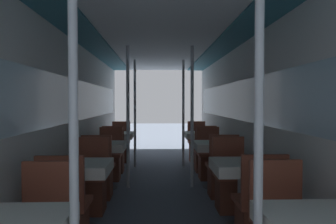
% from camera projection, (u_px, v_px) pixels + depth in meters
% --- Properties ---
extents(wall_left, '(0.05, 9.98, 2.27)m').
position_uv_depth(wall_left, '(67.00, 117.00, 4.46)').
color(wall_left, silver).
rests_on(wall_left, ground_plane).
extents(wall_right, '(0.05, 9.98, 2.27)m').
position_uv_depth(wall_right, '(253.00, 117.00, 4.55)').
color(wall_right, silver).
rests_on(wall_right, ground_plane).
extents(ceiling_panel, '(2.57, 9.98, 0.07)m').
position_uv_depth(ceiling_panel, '(161.00, 33.00, 4.47)').
color(ceiling_panel, silver).
rests_on(ceiling_panel, wall_left).
extents(support_pole_left_0, '(0.05, 0.05, 2.27)m').
position_uv_depth(support_pole_left_0, '(74.00, 146.00, 1.80)').
color(support_pole_left_0, silver).
rests_on(support_pole_left_0, ground_plane).
extents(dining_table_left_1, '(0.65, 0.65, 0.73)m').
position_uv_depth(dining_table_left_1, '(80.00, 173.00, 3.51)').
color(dining_table_left_1, '#4C4C51').
rests_on(dining_table_left_1, ground_plane).
extents(chair_left_near_1, '(0.42, 0.42, 0.92)m').
position_uv_depth(chair_left_near_1, '(65.00, 222.00, 2.96)').
color(chair_left_near_1, brown).
rests_on(chair_left_near_1, ground_plane).
extents(chair_left_far_1, '(0.42, 0.42, 0.92)m').
position_uv_depth(chair_left_far_1, '(91.00, 189.00, 4.08)').
color(chair_left_far_1, brown).
rests_on(chair_left_far_1, ground_plane).
extents(dining_table_left_2, '(0.65, 0.65, 0.73)m').
position_uv_depth(dining_table_left_2, '(105.00, 150.00, 5.22)').
color(dining_table_left_2, '#4C4C51').
rests_on(dining_table_left_2, ground_plane).
extents(chair_left_near_2, '(0.42, 0.42, 0.92)m').
position_uv_depth(chair_left_near_2, '(99.00, 178.00, 4.67)').
color(chair_left_near_2, brown).
rests_on(chair_left_near_2, ground_plane).
extents(chair_left_far_2, '(0.42, 0.42, 0.92)m').
position_uv_depth(chair_left_far_2, '(110.00, 163.00, 5.79)').
color(chair_left_far_2, brown).
rests_on(chair_left_far_2, ground_plane).
extents(support_pole_left_2, '(0.05, 0.05, 2.27)m').
position_uv_depth(support_pole_left_2, '(128.00, 117.00, 5.21)').
color(support_pole_left_2, silver).
rests_on(support_pole_left_2, ground_plane).
extents(dining_table_left_3, '(0.65, 0.65, 0.73)m').
position_uv_depth(dining_table_left_3, '(118.00, 138.00, 6.93)').
color(dining_table_left_3, '#4C4C51').
rests_on(dining_table_left_3, ground_plane).
extents(chair_left_near_3, '(0.42, 0.42, 0.92)m').
position_uv_depth(chair_left_near_3, '(114.00, 157.00, 6.37)').
color(chair_left_near_3, brown).
rests_on(chair_left_near_3, ground_plane).
extents(chair_left_far_3, '(0.42, 0.42, 0.92)m').
position_uv_depth(chair_left_far_3, '(121.00, 149.00, 7.50)').
color(chair_left_far_3, brown).
rests_on(chair_left_far_3, ground_plane).
extents(support_pole_left_3, '(0.05, 0.05, 2.27)m').
position_uv_depth(support_pole_left_3, '(135.00, 113.00, 6.92)').
color(support_pole_left_3, silver).
rests_on(support_pole_left_3, ground_plane).
extents(support_pole_right_0, '(0.05, 0.05, 2.27)m').
position_uv_depth(support_pole_right_0, '(258.00, 145.00, 1.83)').
color(support_pole_right_0, silver).
rests_on(support_pole_right_0, ground_plane).
extents(dining_table_right_1, '(0.65, 0.65, 0.73)m').
position_uv_depth(dining_table_right_1, '(243.00, 172.00, 3.57)').
color(dining_table_right_1, '#4C4C51').
rests_on(dining_table_right_1, ground_plane).
extents(chair_right_near_1, '(0.42, 0.42, 0.92)m').
position_uv_depth(chair_right_near_1, '(258.00, 219.00, 3.02)').
color(chair_right_near_1, brown).
rests_on(chair_right_near_1, ground_plane).
extents(chair_right_far_1, '(0.42, 0.42, 0.92)m').
position_uv_depth(chair_right_far_1, '(231.00, 187.00, 4.14)').
color(chair_right_far_1, brown).
rests_on(chair_right_far_1, ground_plane).
extents(dining_table_right_2, '(0.65, 0.65, 0.73)m').
position_uv_depth(dining_table_right_2, '(215.00, 149.00, 5.28)').
color(dining_table_right_2, '#4C4C51').
rests_on(dining_table_right_2, ground_plane).
extents(chair_right_near_2, '(0.42, 0.42, 0.92)m').
position_uv_depth(chair_right_near_2, '(222.00, 177.00, 4.73)').
color(chair_right_near_2, brown).
rests_on(chair_right_near_2, ground_plane).
extents(chair_right_far_2, '(0.42, 0.42, 0.92)m').
position_uv_depth(chair_right_far_2, '(209.00, 162.00, 5.85)').
color(chair_right_far_2, brown).
rests_on(chair_right_far_2, ground_plane).
extents(support_pole_right_2, '(0.05, 0.05, 2.27)m').
position_uv_depth(support_pole_right_2, '(192.00, 117.00, 5.25)').
color(support_pole_right_2, silver).
rests_on(support_pole_right_2, ground_plane).
extents(dining_table_right_3, '(0.65, 0.65, 0.73)m').
position_uv_depth(dining_table_right_3, '(200.00, 138.00, 6.99)').
color(dining_table_right_3, '#4C4C51').
rests_on(dining_table_right_3, ground_plane).
extents(chair_right_near_3, '(0.42, 0.42, 0.92)m').
position_uv_depth(chair_right_near_3, '(204.00, 157.00, 6.44)').
color(chair_right_near_3, brown).
rests_on(chair_right_near_3, ground_plane).
extents(chair_right_far_3, '(0.42, 0.42, 0.92)m').
position_uv_depth(chair_right_far_3, '(197.00, 149.00, 7.56)').
color(chair_right_far_3, brown).
rests_on(chair_right_far_3, ground_plane).
extents(support_pole_right_3, '(0.05, 0.05, 2.27)m').
position_uv_depth(support_pole_right_3, '(183.00, 113.00, 6.96)').
color(support_pole_right_3, silver).
rests_on(support_pole_right_3, ground_plane).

